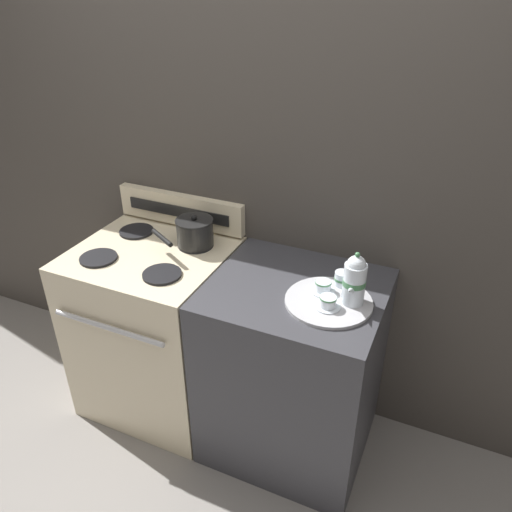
{
  "coord_description": "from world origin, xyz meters",
  "views": [
    {
      "loc": [
        0.92,
        -1.65,
        2.08
      ],
      "look_at": [
        0.16,
        0.05,
        0.99
      ],
      "focal_mm": 35.0,
      "sensor_mm": 36.0,
      "label": 1
    }
  ],
  "objects_px": {
    "saucepan": "(194,232)",
    "serving_tray": "(329,302)",
    "teacup_left": "(328,302)",
    "stove": "(158,329)",
    "teapot": "(354,280)",
    "teacup_right": "(323,286)",
    "creamer_jug": "(342,278)"
  },
  "relations": [
    {
      "from": "serving_tray",
      "to": "teapot",
      "type": "relative_size",
      "value": 1.55
    },
    {
      "from": "serving_tray",
      "to": "teapot",
      "type": "distance_m",
      "value": 0.14
    },
    {
      "from": "serving_tray",
      "to": "creamer_jug",
      "type": "bearing_deg",
      "value": 83.15
    },
    {
      "from": "teapot",
      "to": "teacup_right",
      "type": "bearing_deg",
      "value": 168.21
    },
    {
      "from": "teacup_right",
      "to": "creamer_jug",
      "type": "bearing_deg",
      "value": 54.13
    },
    {
      "from": "stove",
      "to": "serving_tray",
      "type": "height_order",
      "value": "serving_tray"
    },
    {
      "from": "stove",
      "to": "teacup_left",
      "type": "height_order",
      "value": "teacup_left"
    },
    {
      "from": "stove",
      "to": "creamer_jug",
      "type": "bearing_deg",
      "value": 5.05
    },
    {
      "from": "teacup_right",
      "to": "teacup_left",
      "type": "bearing_deg",
      "value": -62.96
    },
    {
      "from": "teacup_right",
      "to": "creamer_jug",
      "type": "height_order",
      "value": "creamer_jug"
    },
    {
      "from": "serving_tray",
      "to": "teacup_left",
      "type": "bearing_deg",
      "value": -78.86
    },
    {
      "from": "saucepan",
      "to": "teacup_left",
      "type": "height_order",
      "value": "saucepan"
    },
    {
      "from": "saucepan",
      "to": "serving_tray",
      "type": "relative_size",
      "value": 0.83
    },
    {
      "from": "serving_tray",
      "to": "teacup_left",
      "type": "distance_m",
      "value": 0.06
    },
    {
      "from": "saucepan",
      "to": "creamer_jug",
      "type": "distance_m",
      "value": 0.74
    },
    {
      "from": "teacup_left",
      "to": "teacup_right",
      "type": "distance_m",
      "value": 0.11
    },
    {
      "from": "saucepan",
      "to": "teapot",
      "type": "distance_m",
      "value": 0.83
    },
    {
      "from": "stove",
      "to": "saucepan",
      "type": "bearing_deg",
      "value": 40.09
    },
    {
      "from": "teacup_right",
      "to": "serving_tray",
      "type": "bearing_deg",
      "value": -51.49
    },
    {
      "from": "teapot",
      "to": "teacup_right",
      "type": "relative_size",
      "value": 2.23
    },
    {
      "from": "stove",
      "to": "teacup_left",
      "type": "distance_m",
      "value": 1.03
    },
    {
      "from": "saucepan",
      "to": "serving_tray",
      "type": "xyz_separation_m",
      "value": [
        0.72,
        -0.19,
        -0.07
      ]
    },
    {
      "from": "saucepan",
      "to": "teapot",
      "type": "bearing_deg",
      "value": -11.73
    },
    {
      "from": "teapot",
      "to": "serving_tray",
      "type": "bearing_deg",
      "value": -164.17
    },
    {
      "from": "teacup_left",
      "to": "teacup_right",
      "type": "relative_size",
      "value": 1.0
    },
    {
      "from": "teacup_right",
      "to": "creamer_jug",
      "type": "distance_m",
      "value": 0.1
    },
    {
      "from": "teapot",
      "to": "stove",
      "type": "bearing_deg",
      "value": 178.54
    },
    {
      "from": "saucepan",
      "to": "teacup_right",
      "type": "bearing_deg",
      "value": -11.72
    },
    {
      "from": "teapot",
      "to": "creamer_jug",
      "type": "bearing_deg",
      "value": 124.3
    },
    {
      "from": "saucepan",
      "to": "creamer_jug",
      "type": "bearing_deg",
      "value": -4.88
    },
    {
      "from": "saucepan",
      "to": "teacup_left",
      "type": "distance_m",
      "value": 0.77
    },
    {
      "from": "stove",
      "to": "teacup_left",
      "type": "relative_size",
      "value": 9.13
    }
  ]
}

